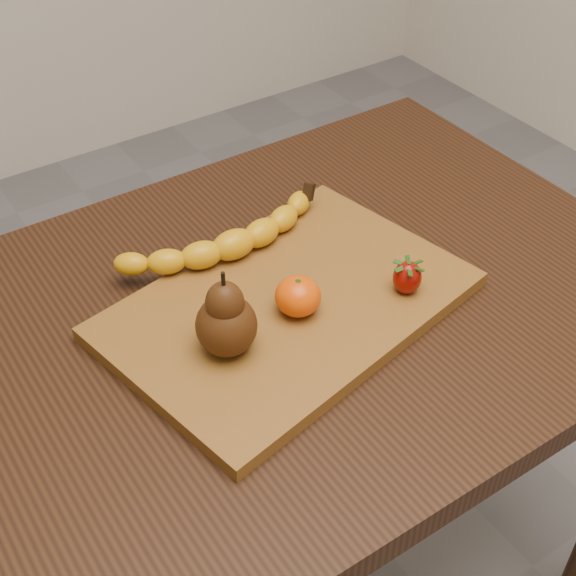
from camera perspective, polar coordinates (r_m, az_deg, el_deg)
table at (r=1.12m, az=0.07°, el=-4.64°), size 1.00×0.70×0.76m
cutting_board at (r=1.03m, az=0.00°, el=-1.27°), size 0.50×0.38×0.02m
banana at (r=1.08m, az=-3.89°, el=3.10°), size 0.26×0.08×0.04m
pear at (r=0.92m, az=-4.47°, el=-1.75°), size 0.08×0.08×0.11m
mandarin at (r=0.99m, az=0.71°, el=-0.59°), size 0.08×0.08×0.05m
strawberry at (r=1.03m, az=8.48°, el=0.82°), size 0.04×0.04×0.05m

